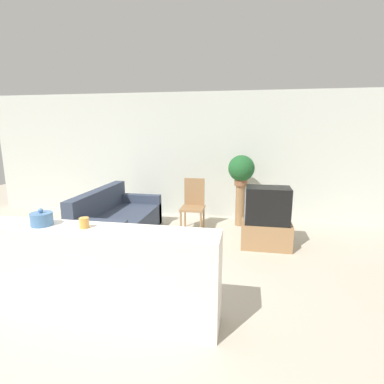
# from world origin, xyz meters

# --- Properties ---
(ground_plane) EXTENTS (14.00, 14.00, 0.00)m
(ground_plane) POSITION_xyz_m (0.00, 0.00, 0.00)
(ground_plane) COLOR beige
(wall_back) EXTENTS (9.00, 0.06, 2.70)m
(wall_back) POSITION_xyz_m (0.00, 3.43, 1.35)
(wall_back) COLOR silver
(wall_back) RESTS_ON ground_plane
(couch) EXTENTS (0.99, 1.93, 0.87)m
(couch) POSITION_xyz_m (-0.80, 1.80, 0.29)
(couch) COLOR #384256
(couch) RESTS_ON ground_plane
(tv_stand) EXTENTS (0.81, 0.47, 0.43)m
(tv_stand) POSITION_xyz_m (1.82, 1.80, 0.21)
(tv_stand) COLOR #9E754C
(tv_stand) RESTS_ON ground_plane
(television) EXTENTS (0.72, 0.45, 0.59)m
(television) POSITION_xyz_m (1.82, 1.80, 0.72)
(television) COLOR black
(television) RESTS_ON tv_stand
(wooden_chair) EXTENTS (0.44, 0.44, 0.99)m
(wooden_chair) POSITION_xyz_m (0.47, 2.49, 0.54)
(wooden_chair) COLOR #9E754C
(wooden_chair) RESTS_ON ground_plane
(plant_stand) EXTENTS (0.19, 0.19, 0.83)m
(plant_stand) POSITION_xyz_m (1.36, 2.91, 0.42)
(plant_stand) COLOR #9E754C
(plant_stand) RESTS_ON ground_plane
(potted_plant) EXTENTS (0.52, 0.52, 0.60)m
(potted_plant) POSITION_xyz_m (1.36, 2.91, 1.16)
(potted_plant) COLOR #8E5B3D
(potted_plant) RESTS_ON plant_stand
(foreground_counter) EXTENTS (2.52, 0.44, 0.97)m
(foreground_counter) POSITION_xyz_m (0.00, -0.45, 0.49)
(foreground_counter) COLOR white
(foreground_counter) RESTS_ON ground_plane
(decorative_bowl) EXTENTS (0.22, 0.22, 0.18)m
(decorative_bowl) POSITION_xyz_m (-0.57, -0.45, 1.04)
(decorative_bowl) COLOR #4C7AAD
(decorative_bowl) RESTS_ON foreground_counter
(candle_jar) EXTENTS (0.09, 0.09, 0.11)m
(candle_jar) POSITION_xyz_m (-0.10, -0.45, 1.03)
(candle_jar) COLOR gold
(candle_jar) RESTS_ON foreground_counter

